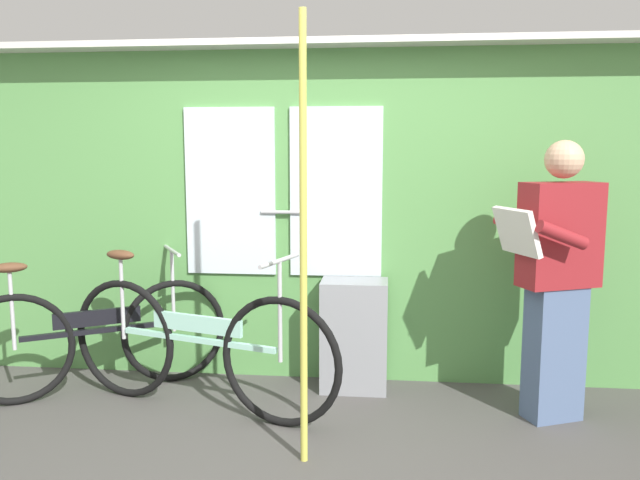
{
  "coord_description": "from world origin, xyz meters",
  "views": [
    {
      "loc": [
        0.48,
        -2.83,
        1.54
      ],
      "look_at": [
        0.11,
        0.71,
        1.04
      ],
      "focal_mm": 36.04,
      "sensor_mm": 36.0,
      "label": 1
    }
  ],
  "objects_px": {
    "bicycle_leaning_behind": "(97,336)",
    "passenger_reading_newspaper": "(556,276)",
    "trash_bin_by_wall": "(354,335)",
    "bicycle_near_door": "(196,346)",
    "handrail_pole": "(303,245)"
  },
  "relations": [
    {
      "from": "bicycle_leaning_behind",
      "to": "trash_bin_by_wall",
      "type": "height_order",
      "value": "bicycle_leaning_behind"
    },
    {
      "from": "bicycle_leaning_behind",
      "to": "handrail_pole",
      "type": "height_order",
      "value": "handrail_pole"
    },
    {
      "from": "bicycle_near_door",
      "to": "trash_bin_by_wall",
      "type": "xyz_separation_m",
      "value": [
        0.91,
        0.44,
        -0.04
      ]
    },
    {
      "from": "bicycle_leaning_behind",
      "to": "handrail_pole",
      "type": "xyz_separation_m",
      "value": [
        1.42,
        -0.76,
        0.72
      ]
    },
    {
      "from": "passenger_reading_newspaper",
      "to": "trash_bin_by_wall",
      "type": "distance_m",
      "value": 1.29
    },
    {
      "from": "bicycle_near_door",
      "to": "passenger_reading_newspaper",
      "type": "xyz_separation_m",
      "value": [
        2.06,
        0.09,
        0.44
      ]
    },
    {
      "from": "bicycle_leaning_behind",
      "to": "passenger_reading_newspaper",
      "type": "distance_m",
      "value": 2.81
    },
    {
      "from": "bicycle_leaning_behind",
      "to": "passenger_reading_newspaper",
      "type": "height_order",
      "value": "passenger_reading_newspaper"
    },
    {
      "from": "passenger_reading_newspaper",
      "to": "bicycle_leaning_behind",
      "type": "bearing_deg",
      "value": -25.08
    },
    {
      "from": "bicycle_near_door",
      "to": "bicycle_leaning_behind",
      "type": "xyz_separation_m",
      "value": [
        -0.71,
        0.2,
        -0.03
      ]
    },
    {
      "from": "bicycle_near_door",
      "to": "passenger_reading_newspaper",
      "type": "distance_m",
      "value": 2.1
    },
    {
      "from": "trash_bin_by_wall",
      "to": "passenger_reading_newspaper",
      "type": "bearing_deg",
      "value": -16.67
    },
    {
      "from": "bicycle_leaning_behind",
      "to": "trash_bin_by_wall",
      "type": "bearing_deg",
      "value": -22.7
    },
    {
      "from": "bicycle_near_door",
      "to": "bicycle_leaning_behind",
      "type": "height_order",
      "value": "bicycle_near_door"
    },
    {
      "from": "passenger_reading_newspaper",
      "to": "trash_bin_by_wall",
      "type": "bearing_deg",
      "value": -39.43
    }
  ]
}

